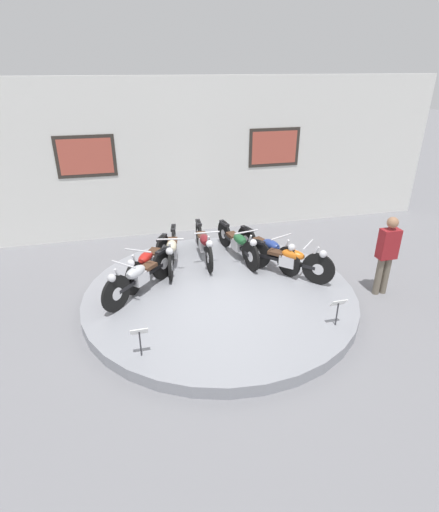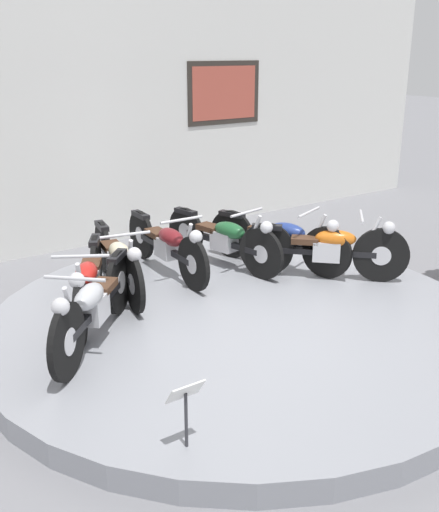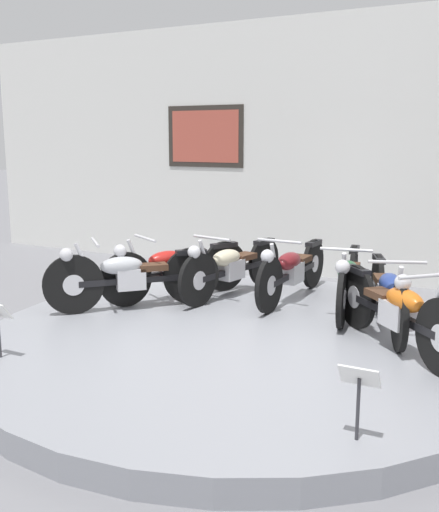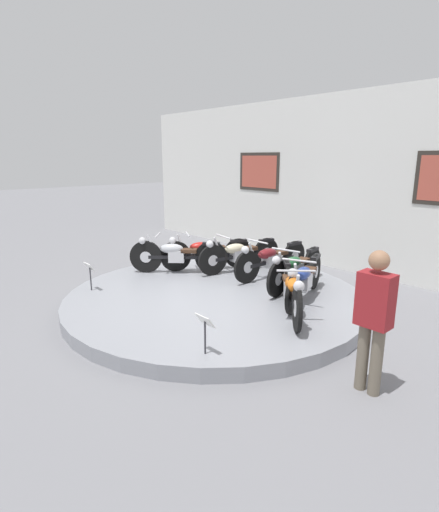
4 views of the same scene
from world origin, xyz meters
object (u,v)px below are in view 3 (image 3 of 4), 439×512
(motorcycle_orange, at_px, (397,309))
(info_placard_front_centre, at_px, (359,386))
(motorcycle_silver, at_px, (131,275))
(motorcycle_maroon, at_px, (292,269))
(motorcycle_cream, at_px, (231,266))
(motorcycle_blue, at_px, (388,293))
(motorcycle_green, at_px, (348,278))
(motorcycle_red, at_px, (174,268))

(motorcycle_orange, relative_size, info_placard_front_centre, 2.86)
(motorcycle_silver, bearing_deg, motorcycle_maroon, 39.40)
(motorcycle_silver, distance_m, info_placard_front_centre, 3.58)
(motorcycle_cream, bearing_deg, motorcycle_blue, -12.57)
(motorcycle_green, bearing_deg, motorcycle_silver, -154.59)
(motorcycle_silver, height_order, motorcycle_orange, motorcycle_silver)
(motorcycle_cream, bearing_deg, motorcycle_green, -0.01)
(motorcycle_silver, distance_m, motorcycle_maroon, 1.92)
(motorcycle_maroon, relative_size, motorcycle_orange, 1.35)
(info_placard_front_centre, bearing_deg, motorcycle_silver, 149.67)
(motorcycle_cream, height_order, motorcycle_blue, motorcycle_blue)
(motorcycle_blue, bearing_deg, motorcycle_red, 179.93)
(motorcycle_silver, bearing_deg, motorcycle_red, 71.41)
(motorcycle_silver, relative_size, motorcycle_red, 0.85)
(motorcycle_silver, relative_size, motorcycle_maroon, 0.75)
(motorcycle_cream, xyz_separation_m, motorcycle_blue, (2.00, -0.45, 0.00))
(motorcycle_orange, bearing_deg, motorcycle_red, 167.59)
(motorcycle_cream, xyz_separation_m, info_placard_front_centre, (2.34, -2.86, -0.01))
(motorcycle_cream, distance_m, motorcycle_orange, 2.45)
(motorcycle_silver, distance_m, motorcycle_green, 2.45)
(motorcycle_red, relative_size, motorcycle_green, 0.90)
(motorcycle_green, bearing_deg, info_placard_front_centre, -73.01)
(motorcycle_maroon, height_order, info_placard_front_centre, motorcycle_maroon)
(motorcycle_red, height_order, info_placard_front_centre, motorcycle_red)
(motorcycle_silver, xyz_separation_m, motorcycle_orange, (2.96, 0.00, -0.01))
(motorcycle_cream, bearing_deg, motorcycle_orange, -25.39)
(motorcycle_blue, bearing_deg, motorcycle_maroon, 154.37)
(motorcycle_orange, bearing_deg, info_placard_front_centre, -86.13)
(motorcycle_silver, bearing_deg, motorcycle_orange, 0.00)
(motorcycle_cream, distance_m, motorcycle_blue, 2.05)
(motorcycle_blue, xyz_separation_m, info_placard_front_centre, (0.33, -2.41, -0.02))
(motorcycle_blue, distance_m, motorcycle_orange, 0.64)
(motorcycle_silver, relative_size, info_placard_front_centre, 2.91)
(motorcycle_cream, relative_size, motorcycle_blue, 1.04)
(motorcycle_orange, bearing_deg, motorcycle_silver, -180.00)
(motorcycle_orange, bearing_deg, motorcycle_maroon, 140.69)
(motorcycle_maroon, bearing_deg, motorcycle_blue, -25.63)
(info_placard_front_centre, bearing_deg, motorcycle_red, 140.06)
(motorcycle_green, height_order, motorcycle_blue, motorcycle_blue)
(motorcycle_cream, relative_size, motorcycle_orange, 1.33)
(motorcycle_blue, height_order, info_placard_front_centre, motorcycle_blue)
(motorcycle_maroon, xyz_separation_m, info_placard_front_centre, (1.61, -3.02, -0.02))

